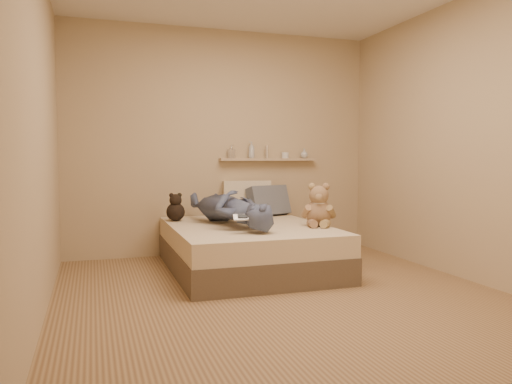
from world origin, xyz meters
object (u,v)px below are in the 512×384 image
object	(u,v)px
pillow_grey	(269,201)
person	(231,207)
game_console	(243,217)
pillow_cream	(247,198)
bed	(247,247)
teddy_bear	(319,208)
wall_shelf	(269,159)
dark_plush	(176,209)

from	to	relation	value
pillow_grey	person	xyz separation A→B (m)	(-0.63, -0.63, 0.01)
game_console	pillow_cream	distance (m)	1.44
bed	game_console	distance (m)	0.68
teddy_bear	wall_shelf	bearing A→B (deg)	94.43
pillow_grey	person	world-z (taller)	same
game_console	pillow_grey	distance (m)	1.40
pillow_grey	pillow_cream	bearing A→B (deg)	147.36
person	wall_shelf	world-z (taller)	wall_shelf
teddy_bear	wall_shelf	size ratio (longest dim) A/B	0.36
pillow_cream	person	xyz separation A→B (m)	(-0.41, -0.77, -0.02)
wall_shelf	pillow_cream	bearing A→B (deg)	-165.02
bed	pillow_grey	bearing A→B (deg)	55.55
bed	person	bearing A→B (deg)	160.43
dark_plush	person	distance (m)	0.67
game_console	pillow_grey	world-z (taller)	pillow_grey
pillow_cream	dark_plush	bearing A→B (deg)	-161.50
pillow_grey	teddy_bear	bearing A→B (deg)	-80.21
teddy_bear	pillow_cream	distance (m)	1.19
teddy_bear	game_console	bearing A→B (deg)	-164.28
person	dark_plush	bearing A→B (deg)	-53.85
wall_shelf	bed	bearing A→B (deg)	-121.18
teddy_bear	dark_plush	bearing A→B (deg)	146.95
game_console	person	bearing A→B (deg)	85.07
dark_plush	pillow_grey	distance (m)	1.11
pillow_grey	wall_shelf	xyz separation A→B (m)	(0.08, 0.22, 0.48)
person	game_console	bearing A→B (deg)	76.56
bed	wall_shelf	size ratio (longest dim) A/B	1.58
dark_plush	person	size ratio (longest dim) A/B	0.20
pillow_cream	person	size ratio (longest dim) A/B	0.37
pillow_grey	wall_shelf	size ratio (longest dim) A/B	0.42
game_console	pillow_grey	size ratio (longest dim) A/B	0.35
game_console	person	distance (m)	0.59
bed	dark_plush	bearing A→B (deg)	139.70
bed	game_console	size ratio (longest dim) A/B	10.94
pillow_cream	pillow_grey	distance (m)	0.26
pillow_cream	pillow_grey	xyz separation A→B (m)	(0.22, -0.14, -0.03)
dark_plush	wall_shelf	xyz separation A→B (m)	(1.18, 0.37, 0.52)
bed	pillow_cream	bearing A→B (deg)	72.94
pillow_cream	game_console	bearing A→B (deg)	-108.73
bed	teddy_bear	xyz separation A→B (m)	(0.64, -0.29, 0.40)
bed	wall_shelf	xyz separation A→B (m)	(0.55, 0.91, 0.88)
dark_plush	person	bearing A→B (deg)	-45.33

